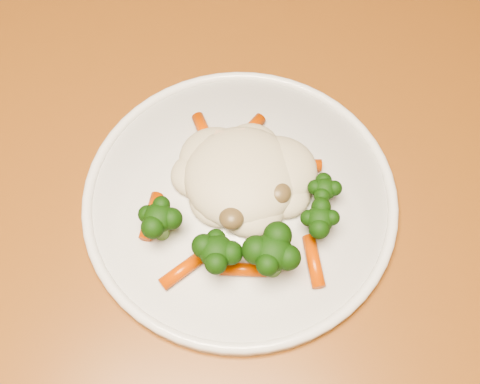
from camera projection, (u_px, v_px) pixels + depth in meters
The scene contains 3 objects.
dining_table at pixel (149, 263), 0.66m from camera, with size 1.27×1.03×0.75m.
plate at pixel (240, 199), 0.57m from camera, with size 0.30×0.30×0.01m, color white.
meal at pixel (244, 194), 0.54m from camera, with size 0.18×0.19×0.05m.
Camera 1 is at (0.04, -0.50, 1.26)m, focal length 45.00 mm.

